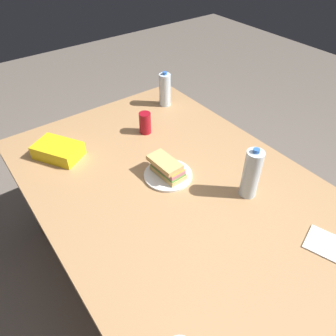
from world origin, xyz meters
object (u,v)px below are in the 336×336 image
(water_bottle_tall, at_px, (251,174))
(water_bottle_spare, at_px, (165,90))
(paper_plate, at_px, (168,175))
(soda_can_red, at_px, (145,123))
(sandwich, at_px, (167,167))
(dining_table, at_px, (179,200))
(chip_bag, at_px, (58,150))

(water_bottle_tall, height_order, water_bottle_spare, water_bottle_tall)
(paper_plate, height_order, soda_can_red, soda_can_red)
(sandwich, relative_size, soda_can_red, 1.53)
(dining_table, height_order, sandwich, sandwich)
(soda_can_red, distance_m, chip_bag, 0.48)
(chip_bag, relative_size, water_bottle_spare, 1.05)
(chip_bag, xyz_separation_m, water_bottle_spare, (0.10, -0.75, 0.07))
(sandwich, bearing_deg, water_bottle_tall, -144.96)
(soda_can_red, height_order, chip_bag, soda_can_red)
(dining_table, distance_m, soda_can_red, 0.51)
(dining_table, height_order, paper_plate, paper_plate)
(dining_table, xyz_separation_m, soda_can_red, (0.47, -0.13, 0.13))
(chip_bag, bearing_deg, water_bottle_spare, -113.37)
(dining_table, bearing_deg, water_bottle_tall, -132.23)
(sandwich, bearing_deg, dining_table, 175.30)
(paper_plate, distance_m, chip_bag, 0.58)
(paper_plate, height_order, chip_bag, chip_bag)
(water_bottle_tall, bearing_deg, sandwich, 35.04)
(paper_plate, bearing_deg, sandwich, 29.71)
(chip_bag, xyz_separation_m, water_bottle_tall, (-0.77, -0.57, 0.08))
(soda_can_red, relative_size, chip_bag, 0.53)
(paper_plate, relative_size, chip_bag, 1.01)
(paper_plate, distance_m, water_bottle_tall, 0.39)
(soda_can_red, xyz_separation_m, chip_bag, (0.08, 0.48, -0.03))
(soda_can_red, height_order, water_bottle_spare, water_bottle_spare)
(sandwich, xyz_separation_m, water_bottle_spare, (0.56, -0.39, 0.05))
(sandwich, distance_m, water_bottle_spare, 0.68)
(water_bottle_spare, bearing_deg, water_bottle_tall, 168.54)
(paper_plate, bearing_deg, water_bottle_tall, -144.90)
(paper_plate, bearing_deg, dining_table, 173.97)
(soda_can_red, bearing_deg, chip_bag, 79.96)
(paper_plate, relative_size, water_bottle_tall, 0.92)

